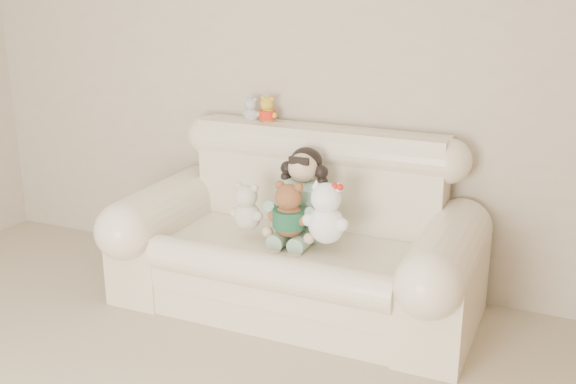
{
  "coord_description": "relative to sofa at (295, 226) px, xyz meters",
  "views": [
    {
      "loc": [
        1.82,
        -1.44,
        1.91
      ],
      "look_at": [
        0.34,
        1.9,
        0.75
      ],
      "focal_mm": 43.16,
      "sensor_mm": 36.0,
      "label": 1
    }
  ],
  "objects": [
    {
      "name": "wall_back",
      "position": [
        -0.34,
        0.5,
        0.78
      ],
      "size": [
        4.5,
        0.0,
        4.5
      ],
      "primitive_type": "plane",
      "rotation": [
        1.57,
        0.0,
        0.0
      ],
      "color": "beige",
      "rests_on": "ground"
    },
    {
      "name": "grey_mini_plush",
      "position": [
        -0.46,
        0.38,
        0.59
      ],
      "size": [
        0.14,
        0.13,
        0.19
      ],
      "primitive_type": null,
      "rotation": [
        0.0,
        0.0,
        0.34
      ],
      "color": "silver",
      "rests_on": "sofa"
    },
    {
      "name": "sofa",
      "position": [
        0.0,
        0.0,
        0.0
      ],
      "size": [
        2.1,
        0.95,
        1.03
      ],
      "primitive_type": null,
      "color": "beige",
      "rests_on": "floor"
    },
    {
      "name": "brown_teddy",
      "position": [
        0.02,
        -0.12,
        0.17
      ],
      "size": [
        0.27,
        0.23,
        0.38
      ],
      "primitive_type": null,
      "rotation": [
        0.0,
        0.0,
        0.2
      ],
      "color": "brown",
      "rests_on": "sofa"
    },
    {
      "name": "cream_teddy",
      "position": [
        -0.24,
        -0.12,
        0.15
      ],
      "size": [
        0.21,
        0.17,
        0.33
      ],
      "primitive_type": null,
      "rotation": [
        0.0,
        0.0,
        -0.02
      ],
      "color": "beige",
      "rests_on": "sofa"
    },
    {
      "name": "yellow_mini_bear",
      "position": [
        -0.35,
        0.38,
        0.6
      ],
      "size": [
        0.16,
        0.14,
        0.2
      ],
      "primitive_type": null,
      "rotation": [
        0.0,
        0.0,
        -0.4
      ],
      "color": "gold",
      "rests_on": "sofa"
    },
    {
      "name": "white_cat",
      "position": [
        0.24,
        -0.13,
        0.19
      ],
      "size": [
        0.28,
        0.23,
        0.42
      ],
      "primitive_type": null,
      "rotation": [
        0.0,
        0.0,
        -0.08
      ],
      "color": "white",
      "rests_on": "sofa"
    },
    {
      "name": "seated_child",
      "position": [
        0.02,
        0.08,
        0.18
      ],
      "size": [
        0.38,
        0.44,
        0.55
      ],
      "primitive_type": null,
      "rotation": [
        0.0,
        0.0,
        -0.13
      ],
      "color": "#297849",
      "rests_on": "sofa"
    }
  ]
}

